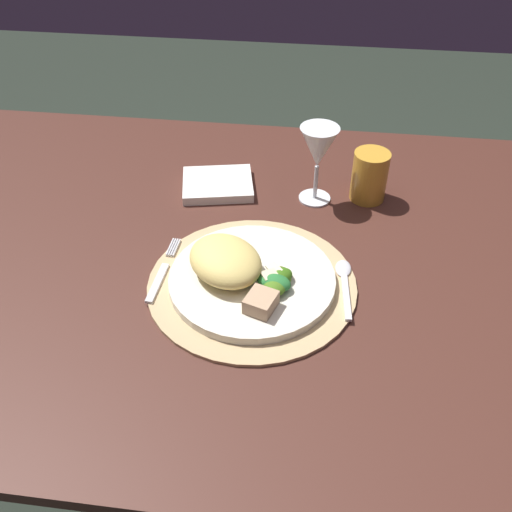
{
  "coord_description": "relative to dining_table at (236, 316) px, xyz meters",
  "views": [
    {
      "loc": [
        0.13,
        -0.75,
        1.35
      ],
      "look_at": [
        0.04,
        -0.03,
        0.74
      ],
      "focal_mm": 40.19,
      "sensor_mm": 36.0,
      "label": 1
    }
  ],
  "objects": [
    {
      "name": "dining_table",
      "position": [
        0.0,
        0.0,
        0.0
      ],
      "size": [
        1.36,
        0.93,
        0.72
      ],
      "color": "#46251C",
      "rests_on": "ground"
    },
    {
      "name": "spoon",
      "position": [
        0.19,
        -0.06,
        0.17
      ],
      "size": [
        0.03,
        0.14,
        0.01
      ],
      "color": "silver",
      "rests_on": "placemat"
    },
    {
      "name": "ground_plane",
      "position": [
        0.0,
        0.0,
        -0.56
      ],
      "size": [
        6.0,
        6.0,
        0.0
      ],
      "primitive_type": "plane",
      "color": "#242C24"
    },
    {
      "name": "salad_greens",
      "position": [
        0.08,
        -0.1,
        0.19
      ],
      "size": [
        0.07,
        0.08,
        0.03
      ],
      "color": "#49781D",
      "rests_on": "dinner_plate"
    },
    {
      "name": "dinner_plate",
      "position": [
        0.04,
        -0.08,
        0.17
      ],
      "size": [
        0.27,
        0.27,
        0.01
      ],
      "primitive_type": "cylinder",
      "color": "silver",
      "rests_on": "placemat"
    },
    {
      "name": "bread_piece",
      "position": [
        0.07,
        -0.15,
        0.19
      ],
      "size": [
        0.05,
        0.06,
        0.02
      ],
      "primitive_type": "cube",
      "rotation": [
        0.0,
        0.0,
        1.24
      ],
      "color": "tan",
      "rests_on": "dinner_plate"
    },
    {
      "name": "napkin",
      "position": [
        -0.06,
        0.19,
        0.17
      ],
      "size": [
        0.16,
        0.14,
        0.02
      ],
      "primitive_type": "cube",
      "rotation": [
        0.0,
        0.0,
        0.21
      ],
      "color": "silver",
      "rests_on": "dining_table"
    },
    {
      "name": "amber_tumbler",
      "position": [
        0.23,
        0.19,
        0.21
      ],
      "size": [
        0.07,
        0.07,
        0.1
      ],
      "primitive_type": "cylinder",
      "color": "gold",
      "rests_on": "dining_table"
    },
    {
      "name": "wine_glass",
      "position": [
        0.13,
        0.18,
        0.27
      ],
      "size": [
        0.07,
        0.07,
        0.15
      ],
      "color": "silver",
      "rests_on": "dining_table"
    },
    {
      "name": "fork",
      "position": [
        -0.11,
        -0.08,
        0.17
      ],
      "size": [
        0.02,
        0.16,
        0.0
      ],
      "color": "silver",
      "rests_on": "placemat"
    },
    {
      "name": "placemat",
      "position": [
        0.04,
        -0.08,
        0.16
      ],
      "size": [
        0.34,
        0.34,
        0.01
      ],
      "primitive_type": "cylinder",
      "color": "tan",
      "rests_on": "dining_table"
    },
    {
      "name": "pasta_serving",
      "position": [
        -0.0,
        -0.08,
        0.21
      ],
      "size": [
        0.17,
        0.17,
        0.05
      ],
      "primitive_type": "ellipsoid",
      "rotation": [
        0.0,
        0.0,
        5.45
      ],
      "color": "#E6CA6D",
      "rests_on": "dinner_plate"
    }
  ]
}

